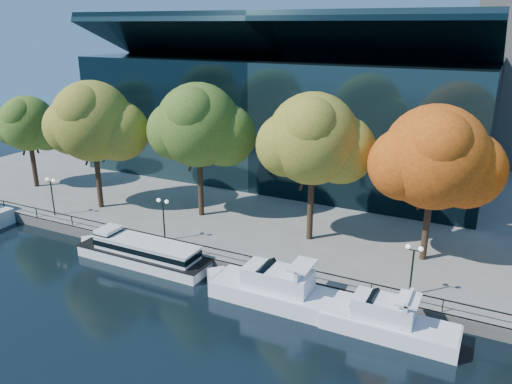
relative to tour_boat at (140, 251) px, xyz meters
The scene contains 15 objects.
ground 5.34m from the tour_boat, 15.45° to the right, with size 160.00×160.00×0.00m, color black.
promenade 35.35m from the tour_boat, 81.82° to the left, with size 90.00×67.08×1.00m.
railing 5.43m from the tour_boat, 20.28° to the left, with size 88.20×0.08×0.99m.
convention_building 31.30m from the tour_boat, 88.06° to the left, with size 50.00×24.57×21.43m.
tour_boat is the anchor object (origin of this frame).
cruiser_near 13.68m from the tour_boat, ahead, with size 12.63×3.25×3.66m.
cruiser_far 21.64m from the tour_boat, ahead, with size 10.18×2.82×3.32m.
tree_0 26.25m from the tour_boat, 158.66° to the left, with size 8.17×6.70×11.10m.
tree_1 16.00m from the tour_boat, 147.05° to the left, with size 10.49×8.60×13.65m.
tree_2 13.64m from the tour_boat, 89.36° to the left, with size 10.47×8.59×13.71m.
tree_3 18.10m from the tour_boat, 37.07° to the left, with size 10.16×8.33×13.57m.
tree_4 26.11m from the tour_boat, 23.38° to the left, with size 10.57×8.67×13.18m.
lamp_0 14.41m from the tour_boat, 167.28° to the left, with size 1.26×0.36×4.03m.
lamp_1 4.25m from the tour_boat, 82.41° to the left, with size 1.26×0.36×4.03m.
lamp_2 22.96m from the tour_boat, ahead, with size 1.26×0.36×4.03m.
Camera 1 is at (22.01, -29.58, 20.02)m, focal length 35.00 mm.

